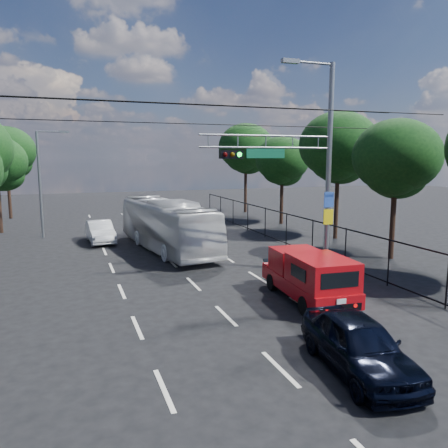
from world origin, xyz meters
name	(u,v)px	position (x,y,z in m)	size (l,w,h in m)	color
ground	(280,369)	(0.00, 0.00, 0.00)	(120.00, 120.00, 0.00)	black
lane_markings	(164,255)	(0.00, 14.00, 0.01)	(6.12, 38.00, 0.01)	beige
signal_mast	(306,159)	(5.28, 7.99, 5.24)	(6.43, 0.39, 9.50)	slate
streetlight_left	(42,179)	(-6.33, 22.00, 3.94)	(2.09, 0.22, 7.08)	slate
utility_wires	(186,111)	(0.00, 8.83, 7.23)	(22.00, 5.04, 0.74)	black
fence_right	(302,234)	(7.60, 12.17, 1.03)	(0.06, 34.03, 2.00)	black
tree_right_b	(396,163)	(11.22, 9.02, 5.06)	(4.50, 4.50, 7.31)	black
tree_right_c	(339,151)	(11.82, 15.02, 5.73)	(5.10, 5.10, 8.29)	black
tree_right_d	(282,163)	(11.42, 22.02, 4.85)	(4.32, 4.32, 7.02)	black
tree_right_e	(246,151)	(11.62, 30.02, 5.94)	(5.28, 5.28, 8.58)	black
tree_left_e	(7,155)	(-9.58, 33.02, 5.53)	(4.92, 4.92, 7.99)	black
red_pickup	(309,275)	(3.47, 4.46, 0.99)	(2.16, 5.12, 1.86)	black
navy_hatchback	(359,345)	(1.78, -0.78, 0.71)	(1.67, 4.16, 1.42)	black
white_bus	(167,225)	(0.48, 15.28, 1.46)	(2.45, 10.48, 2.92)	silver
white_van	(100,232)	(-3.00, 18.94, 0.68)	(1.43, 4.10, 1.35)	silver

